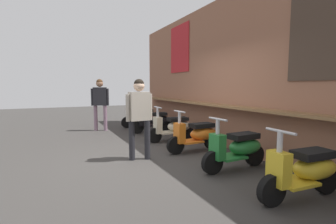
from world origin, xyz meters
TOP-DOWN VIEW (x-y plane):
  - ground_plane at (0.00, 0.00)m, footprint 29.07×29.07m
  - market_stall_facade at (0.01, 2.02)m, footprint 10.38×0.61m
  - scooter_red at (-3.89, 1.08)m, footprint 0.46×1.40m
  - scooter_black at (-2.65, 1.08)m, footprint 0.48×1.40m
  - scooter_cream at (-1.25, 1.08)m, footprint 0.46×1.40m
  - scooter_orange at (-0.03, 1.08)m, footprint 0.46×1.40m
  - scooter_green at (1.35, 1.08)m, footprint 0.46×1.40m
  - scooter_yellow at (2.67, 1.08)m, footprint 0.48×1.40m
  - shopper_browsing at (-3.76, -0.45)m, footprint 0.33×0.56m
  - shopper_passing at (0.02, -0.34)m, footprint 0.22×0.57m

SIDE VIEW (x-z plane):
  - ground_plane at x=0.00m, z-range 0.00..0.00m
  - scooter_red at x=-3.89m, z-range -0.10..0.87m
  - scooter_black at x=-2.65m, z-range -0.10..0.87m
  - scooter_cream at x=-1.25m, z-range -0.10..0.87m
  - scooter_orange at x=-0.03m, z-range -0.10..0.87m
  - scooter_green at x=1.35m, z-range -0.10..0.87m
  - scooter_yellow at x=2.67m, z-range -0.10..0.87m
  - shopper_passing at x=0.02m, z-range 0.19..1.84m
  - shopper_browsing at x=-3.76m, z-range 0.22..1.96m
  - market_stall_facade at x=0.01m, z-range -0.01..3.65m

